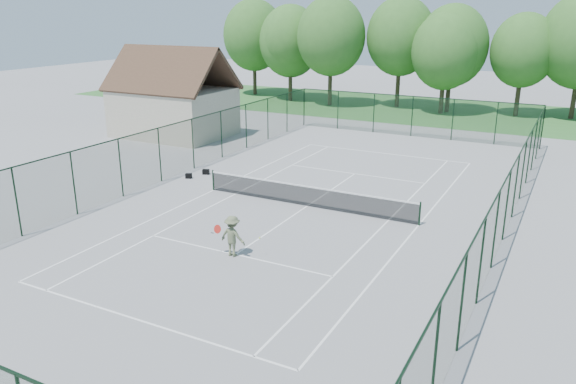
# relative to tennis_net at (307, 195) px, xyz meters

# --- Properties ---
(ground) EXTENTS (140.00, 140.00, 0.00)m
(ground) POSITION_rel_tennis_net_xyz_m (0.00, 0.00, -0.58)
(ground) COLOR gray
(ground) RESTS_ON ground
(grass_far) EXTENTS (80.00, 16.00, 0.01)m
(grass_far) POSITION_rel_tennis_net_xyz_m (0.00, 30.00, -0.57)
(grass_far) COLOR #357131
(grass_far) RESTS_ON ground
(court_lines) EXTENTS (11.05, 23.85, 0.01)m
(court_lines) POSITION_rel_tennis_net_xyz_m (0.00, 0.00, -0.57)
(court_lines) COLOR white
(court_lines) RESTS_ON ground
(tennis_net) EXTENTS (11.08, 0.08, 1.10)m
(tennis_net) POSITION_rel_tennis_net_xyz_m (0.00, 0.00, 0.00)
(tennis_net) COLOR black
(tennis_net) RESTS_ON ground
(fence_enclosure) EXTENTS (18.05, 36.05, 3.02)m
(fence_enclosure) POSITION_rel_tennis_net_xyz_m (0.00, 0.00, 0.98)
(fence_enclosure) COLOR #18331E
(fence_enclosure) RESTS_ON ground
(utility_building) EXTENTS (8.60, 6.27, 6.63)m
(utility_building) POSITION_rel_tennis_net_xyz_m (-16.00, 10.00, 2.54)
(utility_building) COLOR beige
(utility_building) RESTS_ON ground
(tree_line_far) EXTENTS (39.40, 6.40, 9.70)m
(tree_line_far) POSITION_rel_tennis_net_xyz_m (0.00, 30.00, 5.42)
(tree_line_far) COLOR #3C3021
(tree_line_far) RESTS_ON ground
(sports_bag_a) EXTENTS (0.40, 0.32, 0.28)m
(sports_bag_a) POSITION_rel_tennis_net_xyz_m (-8.01, 1.16, -0.44)
(sports_bag_a) COLOR black
(sports_bag_a) RESTS_ON ground
(sports_bag_b) EXTENTS (0.44, 0.35, 0.30)m
(sports_bag_b) POSITION_rel_tennis_net_xyz_m (-7.62, 2.28, -0.43)
(sports_bag_b) COLOR black
(sports_bag_b) RESTS_ON ground
(tennis_player) EXTENTS (1.88, 0.84, 1.63)m
(tennis_player) POSITION_rel_tennis_net_xyz_m (-0.04, -6.52, 0.24)
(tennis_player) COLOR #616949
(tennis_player) RESTS_ON ground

